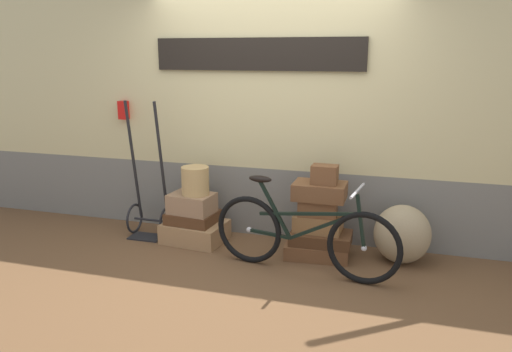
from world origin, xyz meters
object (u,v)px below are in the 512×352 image
at_px(luggage_trolley, 149,206).
at_px(suitcase_2, 192,203).
at_px(suitcase_3, 317,249).
at_px(suitcase_8, 325,175).
at_px(suitcase_1, 193,217).
at_px(suitcase_5, 318,222).
at_px(suitcase_7, 320,191).
at_px(wicker_basket, 195,181).
at_px(suitcase_0, 195,232).
at_px(suitcase_6, 318,208).
at_px(burlap_sack, 402,234).
at_px(bicycle, 303,236).
at_px(suitcase_4, 321,238).

bearing_deg(luggage_trolley, suitcase_2, -5.05).
height_order(suitcase_3, suitcase_8, suitcase_8).
relative_size(suitcase_1, suitcase_5, 1.08).
height_order(suitcase_7, wicker_basket, wicker_basket).
height_order(suitcase_0, suitcase_6, suitcase_6).
xyz_separation_m(suitcase_0, suitcase_6, (1.29, -0.02, 0.39)).
bearing_deg(burlap_sack, bicycle, -150.30).
relative_size(suitcase_5, wicker_basket, 1.56).
bearing_deg(suitcase_0, burlap_sack, 6.73).
xyz_separation_m(suitcase_5, suitcase_6, (-0.00, -0.03, 0.16)).
bearing_deg(suitcase_2, suitcase_1, 114.07).
relative_size(suitcase_2, suitcase_3, 0.73).
height_order(suitcase_2, suitcase_8, suitcase_8).
height_order(suitcase_1, suitcase_7, suitcase_7).
distance_m(suitcase_3, suitcase_8, 0.75).
bearing_deg(suitcase_8, luggage_trolley, -179.54).
bearing_deg(suitcase_7, suitcase_6, -104.44).
height_order(suitcase_1, suitcase_8, suitcase_8).
bearing_deg(suitcase_4, suitcase_7, 123.03).
bearing_deg(suitcase_2, suitcase_3, 5.97).
bearing_deg(bicycle, wicker_basket, 161.16).
xyz_separation_m(suitcase_0, suitcase_1, (-0.02, -0.00, 0.16)).
xyz_separation_m(suitcase_1, suitcase_8, (1.36, -0.02, 0.56)).
relative_size(suitcase_3, suitcase_6, 1.68).
height_order(suitcase_2, suitcase_4, suitcase_2).
height_order(suitcase_3, suitcase_7, suitcase_7).
bearing_deg(suitcase_4, suitcase_6, 151.13).
bearing_deg(suitcase_5, suitcase_4, -49.34).
bearing_deg(suitcase_5, suitcase_8, -21.89).
bearing_deg(suitcase_5, wicker_basket, -176.78).
height_order(suitcase_2, wicker_basket, wicker_basket).
bearing_deg(burlap_sack, suitcase_4, -172.44).
relative_size(suitcase_1, bicycle, 0.28).
xyz_separation_m(suitcase_4, luggage_trolley, (-1.87, 0.07, 0.13)).
bearing_deg(suitcase_0, suitcase_3, 3.81).
relative_size(suitcase_0, suitcase_7, 1.24).
xyz_separation_m(suitcase_3, suitcase_7, (0.00, 0.04, 0.58)).
bearing_deg(suitcase_5, suitcase_1, -177.50).
height_order(suitcase_4, suitcase_6, suitcase_6).
bearing_deg(suitcase_3, burlap_sack, 1.89).
bearing_deg(suitcase_3, suitcase_5, 89.23).
height_order(suitcase_5, suitcase_6, suitcase_6).
relative_size(suitcase_3, wicker_basket, 2.10).
bearing_deg(burlap_sack, suitcase_7, -176.43).
distance_m(suitcase_5, suitcase_6, 0.16).
height_order(suitcase_5, suitcase_7, suitcase_7).
height_order(suitcase_0, suitcase_1, suitcase_1).
distance_m(suitcase_8, burlap_sack, 0.91).
bearing_deg(suitcase_4, suitcase_0, 177.19).
relative_size(suitcase_0, suitcase_3, 1.02).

